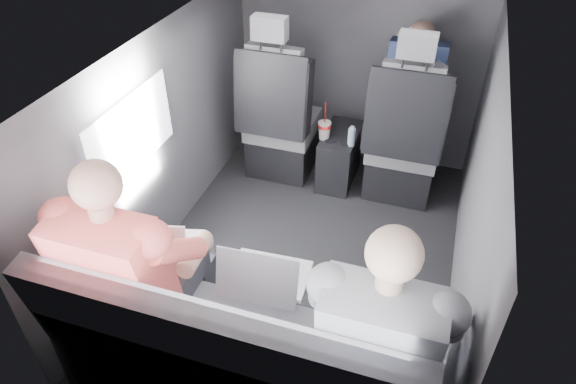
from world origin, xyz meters
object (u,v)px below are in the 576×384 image
(front_seat_left, at_px, (280,126))
(passenger_front_right, at_px, (413,85))
(water_bottle, at_px, (351,137))
(center_console, at_px, (339,157))
(passenger_rear_left, at_px, (137,270))
(laptop_black, at_px, (395,312))
(soda_cup, at_px, (324,130))
(rear_bench, at_px, (238,365))
(laptop_white, at_px, (165,245))
(laptop_silver, at_px, (265,276))
(front_seat_right, at_px, (403,147))
(passenger_rear_right, at_px, (381,334))

(front_seat_left, xyz_separation_m, passenger_front_right, (0.89, 0.26, 0.34))
(water_bottle, bearing_deg, center_console, 127.02)
(passenger_rear_left, xyz_separation_m, passenger_front_right, (0.93, 2.07, 0.09))
(laptop_black, distance_m, passenger_rear_left, 1.13)
(front_seat_left, bearing_deg, passenger_front_right, 16.22)
(soda_cup, distance_m, water_bottle, 0.20)
(water_bottle, xyz_separation_m, laptop_black, (0.52, -1.58, 0.17))
(rear_bench, xyz_separation_m, water_bottle, (0.10, 1.81, 0.16))
(laptop_white, relative_size, laptop_black, 0.73)
(rear_bench, bearing_deg, front_seat_left, 103.31)
(front_seat_left, relative_size, laptop_silver, 3.43)
(front_seat_right, bearing_deg, passenger_front_right, 92.91)
(water_bottle, height_order, passenger_front_right, passenger_front_right)
(soda_cup, bearing_deg, center_console, 46.47)
(front_seat_right, xyz_separation_m, rear_bench, (-0.45, -1.90, -0.09))
(passenger_rear_right, bearing_deg, center_console, 107.64)
(laptop_silver, height_order, laptop_black, laptop_black)
(laptop_silver, relative_size, passenger_rear_right, 0.29)
(laptop_white, bearing_deg, laptop_black, -3.41)
(water_bottle, relative_size, passenger_front_right, 0.20)
(front_seat_left, relative_size, passenger_rear_right, 1.00)
(passenger_rear_right, relative_size, passenger_front_right, 1.68)
(center_console, bearing_deg, front_seat_right, -5.07)
(front_seat_left, height_order, laptop_black, front_seat_left)
(front_seat_left, relative_size, laptop_white, 3.63)
(passenger_rear_left, bearing_deg, soda_cup, 77.18)
(center_console, xyz_separation_m, soda_cup, (-0.10, -0.11, 0.27))
(water_bottle, distance_m, laptop_silver, 1.56)
(soda_cup, distance_m, laptop_black, 1.77)
(laptop_black, xyz_separation_m, passenger_rear_left, (-1.12, -0.14, 0.02))
(rear_bench, height_order, passenger_front_right, passenger_front_right)
(passenger_rear_right, height_order, passenger_front_right, passenger_rear_right)
(center_console, bearing_deg, passenger_front_right, 26.52)
(rear_bench, relative_size, passenger_rear_left, 1.24)
(rear_bench, height_order, laptop_white, rear_bench)
(soda_cup, bearing_deg, laptop_silver, -84.78)
(front_seat_right, bearing_deg, rear_bench, -103.31)
(soda_cup, relative_size, passenger_front_right, 0.37)
(laptop_white, bearing_deg, passenger_rear_right, -10.75)
(laptop_silver, distance_m, passenger_front_right, 1.95)
(rear_bench, bearing_deg, water_bottle, 86.84)
(laptop_silver, bearing_deg, passenger_rear_right, -16.39)
(center_console, bearing_deg, laptop_white, -106.04)
(soda_cup, xyz_separation_m, passenger_rear_left, (-0.40, -1.74, 0.18))
(laptop_white, relative_size, passenger_rear_left, 0.27)
(front_seat_left, height_order, center_console, front_seat_left)
(front_seat_right, relative_size, soda_cup, 4.49)
(front_seat_right, height_order, laptop_black, front_seat_right)
(passenger_rear_right, bearing_deg, laptop_silver, 163.61)
(soda_cup, distance_m, laptop_white, 1.59)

